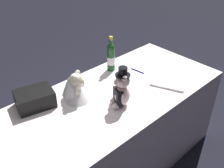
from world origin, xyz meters
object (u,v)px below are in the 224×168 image
(teddy_bear_groom, at_px, (121,90))
(guestbook, at_px, (169,82))
(signing_pen, at_px, (137,71))
(teddy_bear_bride, at_px, (75,88))
(gift_case_black, at_px, (35,99))
(champagne_bottle, at_px, (111,56))

(teddy_bear_groom, xyz_separation_m, guestbook, (0.50, -0.06, -0.12))
(teddy_bear_groom, bearing_deg, signing_pen, 28.92)
(teddy_bear_bride, distance_m, guestbook, 0.79)
(teddy_bear_bride, relative_size, signing_pen, 1.70)
(teddy_bear_groom, xyz_separation_m, teddy_bear_bride, (-0.20, 0.28, -0.03))
(signing_pen, distance_m, gift_case_black, 0.92)
(signing_pen, bearing_deg, guestbook, -79.65)
(signing_pen, height_order, guestbook, guestbook)
(teddy_bear_groom, bearing_deg, champagne_bottle, 55.05)
(teddy_bear_bride, height_order, champagne_bottle, champagne_bottle)
(guestbook, bearing_deg, teddy_bear_groom, 149.97)
(teddy_bear_bride, distance_m, gift_case_black, 0.30)
(teddy_bear_groom, relative_size, champagne_bottle, 0.99)
(teddy_bear_bride, bearing_deg, champagne_bottle, 16.40)
(teddy_bear_groom, xyz_separation_m, champagne_bottle, (0.30, 0.43, 0.00))
(guestbook, bearing_deg, champagne_bottle, 89.88)
(signing_pen, bearing_deg, teddy_bear_bride, 177.20)
(signing_pen, bearing_deg, champagne_bottle, 130.29)
(champagne_bottle, bearing_deg, guestbook, -66.92)
(teddy_bear_bride, height_order, guestbook, teddy_bear_bride)
(teddy_bear_groom, distance_m, signing_pen, 0.53)
(teddy_bear_groom, distance_m, champagne_bottle, 0.52)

